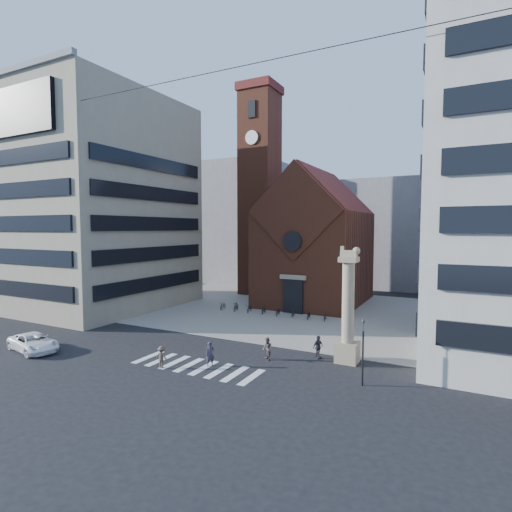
{
  "coord_description": "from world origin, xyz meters",
  "views": [
    {
      "loc": [
        17.38,
        -26.07,
        9.99
      ],
      "look_at": [
        -0.28,
        8.0,
        7.31
      ],
      "focal_mm": 28.0,
      "sensor_mm": 36.0,
      "label": 1
    }
  ],
  "objects_px": {
    "pedestrian_2": "(318,347)",
    "scooter_0": "(223,306)",
    "white_car": "(33,343)",
    "pedestrian_0": "(210,354)",
    "traffic_light": "(363,350)",
    "lion_column": "(348,316)",
    "pedestrian_1": "(267,349)"
  },
  "relations": [
    {
      "from": "white_car",
      "to": "pedestrian_1",
      "type": "relative_size",
      "value": 2.97
    },
    {
      "from": "lion_column",
      "to": "pedestrian_1",
      "type": "relative_size",
      "value": 5.02
    },
    {
      "from": "lion_column",
      "to": "white_car",
      "type": "bearing_deg",
      "value": -158.59
    },
    {
      "from": "lion_column",
      "to": "pedestrian_0",
      "type": "xyz_separation_m",
      "value": [
        -8.62,
        -5.45,
        -2.57
      ]
    },
    {
      "from": "lion_column",
      "to": "pedestrian_2",
      "type": "distance_m",
      "value": 3.4
    },
    {
      "from": "traffic_light",
      "to": "pedestrian_2",
      "type": "distance_m",
      "value": 5.82
    },
    {
      "from": "white_car",
      "to": "scooter_0",
      "type": "bearing_deg",
      "value": -2.15
    },
    {
      "from": "traffic_light",
      "to": "lion_column",
      "type": "bearing_deg",
      "value": 116.46
    },
    {
      "from": "traffic_light",
      "to": "pedestrian_1",
      "type": "distance_m",
      "value": 7.82
    },
    {
      "from": "scooter_0",
      "to": "pedestrian_2",
      "type": "bearing_deg",
      "value": -49.15
    },
    {
      "from": "pedestrian_2",
      "to": "scooter_0",
      "type": "distance_m",
      "value": 20.32
    },
    {
      "from": "pedestrian_1",
      "to": "pedestrian_0",
      "type": "bearing_deg",
      "value": -94.74
    },
    {
      "from": "lion_column",
      "to": "white_car",
      "type": "distance_m",
      "value": 25.22
    },
    {
      "from": "traffic_light",
      "to": "pedestrian_1",
      "type": "bearing_deg",
      "value": 167.64
    },
    {
      "from": "pedestrian_2",
      "to": "scooter_0",
      "type": "relative_size",
      "value": 0.98
    },
    {
      "from": "pedestrian_0",
      "to": "pedestrian_2",
      "type": "distance_m",
      "value": 8.26
    },
    {
      "from": "scooter_0",
      "to": "lion_column",
      "type": "bearing_deg",
      "value": -45.2
    },
    {
      "from": "traffic_light",
      "to": "scooter_0",
      "type": "bearing_deg",
      "value": 142.03
    },
    {
      "from": "white_car",
      "to": "pedestrian_0",
      "type": "distance_m",
      "value": 15.18
    },
    {
      "from": "white_car",
      "to": "pedestrian_2",
      "type": "xyz_separation_m",
      "value": [
        21.12,
        8.92,
        0.18
      ]
    },
    {
      "from": "lion_column",
      "to": "pedestrian_1",
      "type": "height_order",
      "value": "lion_column"
    },
    {
      "from": "traffic_light",
      "to": "scooter_0",
      "type": "distance_m",
      "value": 26.01
    },
    {
      "from": "lion_column",
      "to": "pedestrian_2",
      "type": "height_order",
      "value": "lion_column"
    },
    {
      "from": "white_car",
      "to": "pedestrian_2",
      "type": "bearing_deg",
      "value": -56.26
    },
    {
      "from": "pedestrian_0",
      "to": "pedestrian_2",
      "type": "bearing_deg",
      "value": -1.47
    },
    {
      "from": "traffic_light",
      "to": "scooter_0",
      "type": "height_order",
      "value": "traffic_light"
    },
    {
      "from": "traffic_light",
      "to": "pedestrian_0",
      "type": "height_order",
      "value": "traffic_light"
    },
    {
      "from": "pedestrian_1",
      "to": "pedestrian_2",
      "type": "bearing_deg",
      "value": 73.1
    },
    {
      "from": "white_car",
      "to": "lion_column",
      "type": "bearing_deg",
      "value": -57.74
    },
    {
      "from": "pedestrian_0",
      "to": "pedestrian_1",
      "type": "relative_size",
      "value": 1.03
    },
    {
      "from": "traffic_light",
      "to": "white_car",
      "type": "distance_m",
      "value": 25.9
    },
    {
      "from": "traffic_light",
      "to": "white_car",
      "type": "relative_size",
      "value": 0.84
    }
  ]
}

